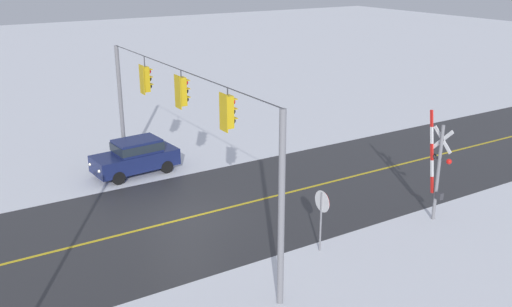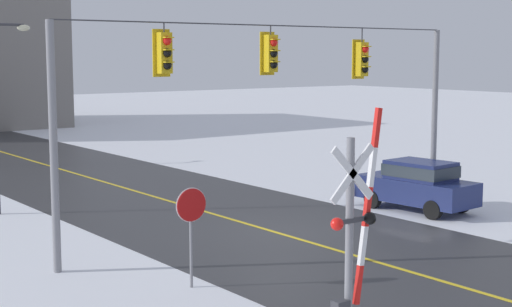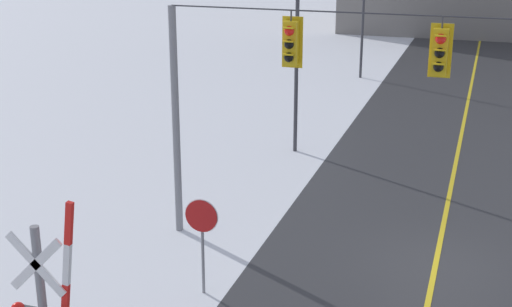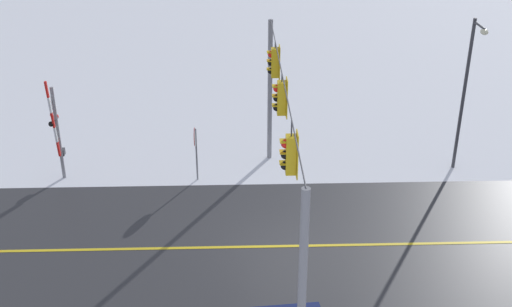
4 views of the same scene
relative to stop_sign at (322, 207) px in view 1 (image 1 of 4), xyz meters
name	(u,v)px [view 1 (image 1 of 4)]	position (x,y,z in m)	size (l,w,h in m)	color
ground_plane	(184,219)	(5.02, 3.11, -1.71)	(160.00, 160.00, 0.00)	white
road_asphalt	(31,257)	(5.02, 9.11, -1.71)	(9.00, 80.00, 0.01)	#303033
lane_centre_line	(31,257)	(5.02, 9.11, -1.70)	(0.14, 72.00, 0.01)	gold
signal_span	(181,119)	(4.90, 3.10, 2.55)	(14.20, 0.47, 6.22)	gray
stop_sign	(322,207)	(0.00, 0.00, 0.00)	(0.80, 0.09, 2.35)	gray
railroad_crossing	(438,167)	(-0.29, -5.58, 0.55)	(1.19, 0.31, 4.47)	gray
parked_car_navy	(136,155)	(11.00, 2.89, -0.76)	(2.10, 4.31, 1.74)	navy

